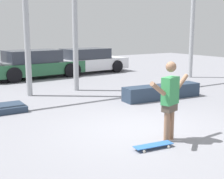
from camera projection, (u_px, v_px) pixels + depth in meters
name	position (u px, v px, depth m)	size (l,w,h in m)	color
ground_plane	(142.00, 130.00, 7.16)	(36.00, 36.00, 0.00)	gray
skateboarder	(170.00, 97.00, 6.33)	(1.39, 0.51, 1.65)	#8C664C
skateboard	(153.00, 145.00, 6.03)	(0.83, 0.33, 0.08)	#2D66B2
grind_box	(162.00, 92.00, 10.41)	(2.79, 0.58, 0.46)	#28384C
canopy_support_right	(141.00, 0.00, 12.88)	(6.35, 0.20, 5.53)	#A5A8AD
parked_car_green	(35.00, 64.00, 14.88)	(4.63, 2.10, 1.33)	#28603D
parked_car_white	(87.00, 61.00, 16.70)	(4.35, 2.04, 1.30)	white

